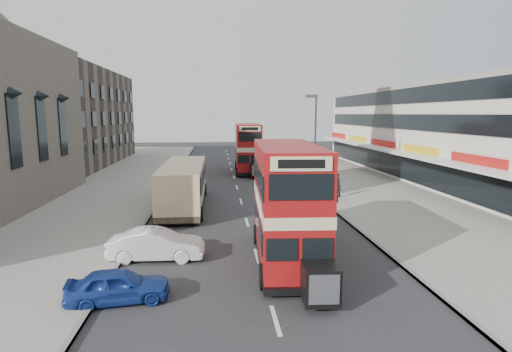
# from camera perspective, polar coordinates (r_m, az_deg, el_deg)

# --- Properties ---
(ground) EXTENTS (160.00, 160.00, 0.00)m
(ground) POSITION_cam_1_polar(r_m,az_deg,el_deg) (17.49, 0.79, -13.29)
(ground) COLOR #28282B
(ground) RESTS_ON ground
(road_surface) EXTENTS (12.00, 90.00, 0.01)m
(road_surface) POSITION_cam_1_polar(r_m,az_deg,el_deg) (36.75, -2.68, -1.59)
(road_surface) COLOR #28282B
(road_surface) RESTS_ON ground
(pavement_right) EXTENTS (12.00, 90.00, 0.15)m
(pavement_right) POSITION_cam_1_polar(r_m,az_deg,el_deg) (39.21, 15.12, -1.13)
(pavement_right) COLOR gray
(pavement_right) RESTS_ON ground
(pavement_left) EXTENTS (12.00, 90.00, 0.15)m
(pavement_left) POSITION_cam_1_polar(r_m,az_deg,el_deg) (38.08, -21.03, -1.69)
(pavement_left) COLOR gray
(pavement_left) RESTS_ON ground
(kerb_left) EXTENTS (0.20, 90.00, 0.16)m
(kerb_left) POSITION_cam_1_polar(r_m,az_deg,el_deg) (36.94, -12.18, -1.61)
(kerb_left) COLOR gray
(kerb_left) RESTS_ON ground
(kerb_right) EXTENTS (0.20, 90.00, 0.16)m
(kerb_right) POSITION_cam_1_polar(r_m,az_deg,el_deg) (37.54, 6.66, -1.31)
(kerb_right) COLOR gray
(kerb_right) RESTS_ON ground
(brick_terrace) EXTENTS (14.00, 28.00, 12.00)m
(brick_terrace) POSITION_cam_1_polar(r_m,az_deg,el_deg) (57.76, -26.28, 7.25)
(brick_terrace) COLOR #66594C
(brick_terrace) RESTS_ON ground
(commercial_row) EXTENTS (9.90, 46.20, 9.30)m
(commercial_row) POSITION_cam_1_polar(r_m,az_deg,el_deg) (43.93, 24.22, 5.50)
(commercial_row) COLOR beige
(commercial_row) RESTS_ON ground
(street_lamp) EXTENTS (1.00, 0.20, 8.12)m
(street_lamp) POSITION_cam_1_polar(r_m,az_deg,el_deg) (35.17, 8.16, 5.72)
(street_lamp) COLOR slate
(street_lamp) RESTS_ON ground
(bus_main) EXTENTS (2.96, 9.31, 5.06)m
(bus_main) POSITION_cam_1_polar(r_m,az_deg,el_deg) (18.00, 4.34, -3.79)
(bus_main) COLOR black
(bus_main) RESTS_ON ground
(bus_second) EXTENTS (2.85, 9.57, 5.24)m
(bus_second) POSITION_cam_1_polar(r_m,az_deg,el_deg) (45.67, -1.12, 3.91)
(bus_second) COLOR black
(bus_second) RESTS_ON ground
(coach) EXTENTS (2.87, 10.83, 2.87)m
(coach) POSITION_cam_1_polar(r_m,az_deg,el_deg) (29.12, -10.03, -1.05)
(coach) COLOR black
(coach) RESTS_ON ground
(car_left_near) EXTENTS (3.68, 1.88, 1.20)m
(car_left_near) POSITION_cam_1_polar(r_m,az_deg,el_deg) (15.55, -18.65, -14.28)
(car_left_near) COLOR navy
(car_left_near) RESTS_ON ground
(car_left_front) EXTENTS (4.30, 1.66, 1.40)m
(car_left_front) POSITION_cam_1_polar(r_m,az_deg,el_deg) (19.24, -13.69, -9.27)
(car_left_front) COLOR white
(car_left_front) RESTS_ON ground
(car_right_a) EXTENTS (5.05, 2.12, 1.46)m
(car_right_a) POSITION_cam_1_polar(r_m,az_deg,el_deg) (35.02, 6.53, -0.94)
(car_right_a) COLOR #A31410
(car_right_a) RESTS_ON ground
(car_right_b) EXTENTS (4.68, 2.31, 1.28)m
(car_right_b) POSITION_cam_1_polar(r_m,az_deg,el_deg) (36.62, 6.02, -0.66)
(car_right_b) COLOR #B93712
(car_right_b) RESTS_ON ground
(pedestrian_near) EXTENTS (0.83, 0.80, 1.86)m
(pedestrian_near) POSITION_cam_1_polar(r_m,az_deg,el_deg) (32.14, 11.10, -1.28)
(pedestrian_near) COLOR gray
(pedestrian_near) RESTS_ON pavement_right
(cyclist) EXTENTS (0.65, 1.69, 1.97)m
(cyclist) POSITION_cam_1_polar(r_m,az_deg,el_deg) (34.57, 3.43, -1.14)
(cyclist) COLOR gray
(cyclist) RESTS_ON ground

